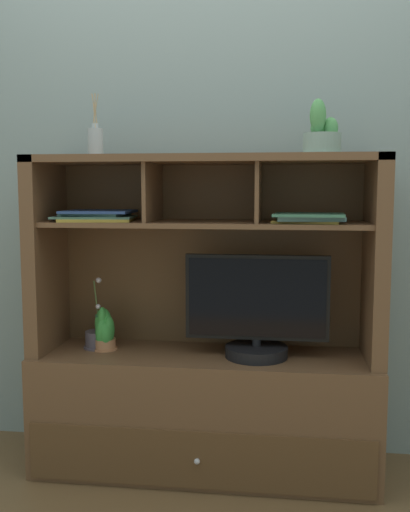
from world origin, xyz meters
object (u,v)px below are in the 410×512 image
potted_orchid (98,338)px  potted_fern (105,332)px  magazine_stack_centre (97,216)px  media_console (205,373)px  magazine_stack_left (309,218)px  tv_monitor (257,314)px  potted_succulent (322,138)px  diffuser_bottle (95,142)px

potted_orchid → potted_fern: bearing=-28.2°
potted_fern → magazine_stack_centre: bearing=-128.7°
media_console → magazine_stack_centre: media_console is taller
potted_orchid → magazine_stack_centre: magazine_stack_centre is taller
magazine_stack_left → tv_monitor: bearing=171.6°
tv_monitor → potted_orchid: bearing=175.9°
tv_monitor → potted_fern: tv_monitor is taller
potted_orchid → magazine_stack_centre: (0.02, -0.04, 0.54)m
media_console → tv_monitor: 0.35m
tv_monitor → magazine_stack_left: (0.20, -0.03, 0.40)m
magazine_stack_centre → potted_succulent: 0.97m
potted_fern → diffuser_bottle: bearing=149.4°
tv_monitor → media_console: bearing=170.7°
potted_orchid → potted_fern: (0.04, -0.02, 0.04)m
diffuser_bottle → potted_succulent: diffuser_bottle is taller
media_console → potted_fern: media_console is taller
magazine_stack_centre → diffuser_bottle: diffuser_bottle is taller
diffuser_bottle → magazine_stack_centre: bearing=-72.4°
potted_orchid → magazine_stack_left: magazine_stack_left is taller
potted_orchid → diffuser_bottle: diffuser_bottle is taller
media_console → tv_monitor: size_ratio=2.44×
potted_orchid → magazine_stack_centre: bearing=-62.4°
diffuser_bottle → potted_succulent: bearing=-2.7°
tv_monitor → potted_succulent: bearing=0.6°
potted_fern → magazine_stack_left: magazine_stack_left is taller
media_console → potted_succulent: size_ratio=6.75×
potted_fern → diffuser_bottle: diffuser_bottle is taller
tv_monitor → potted_fern: 0.67m
potted_fern → magazine_stack_centre: 0.50m
potted_orchid → diffuser_bottle: (0.01, -0.00, 0.85)m
tv_monitor → magazine_stack_centre: (-0.67, 0.01, 0.40)m
magazine_stack_left → potted_succulent: 0.32m
media_console → magazine_stack_left: size_ratio=4.91×
potted_fern → diffuser_bottle: (-0.03, 0.02, 0.81)m
magazine_stack_centre → potted_orchid: bearing=117.6°
media_console → magazine_stack_centre: bearing=-176.5°
tv_monitor → potted_orchid: 0.71m
potted_orchid → potted_fern: size_ratio=1.65×
media_console → potted_succulent: potted_succulent is taller
potted_fern → magazine_stack_left: 0.99m
potted_fern → potted_succulent: potted_succulent is taller
media_console → potted_orchid: bearing=178.4°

